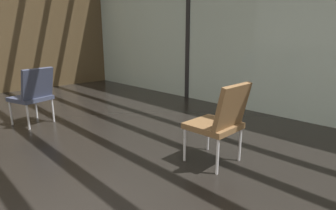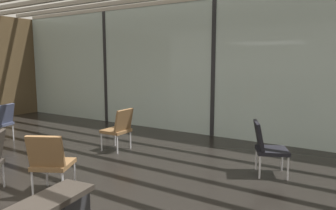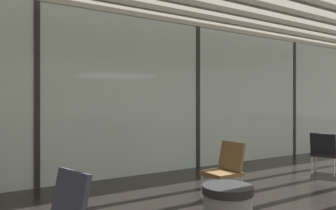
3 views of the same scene
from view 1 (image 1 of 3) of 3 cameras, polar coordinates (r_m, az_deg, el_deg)
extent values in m
cube|color=black|center=(5.92, 4.55, 17.37)|extent=(0.10, 0.12, 3.27)
sphere|color=gray|center=(11.19, 13.73, 17.02)|extent=(2.12, 2.12, 2.12)
sphere|color=black|center=(8.56, 20.70, 19.46)|extent=(0.28, 0.28, 0.28)
sphere|color=black|center=(8.20, 26.69, 19.16)|extent=(0.28, 0.28, 0.28)
cube|color=brown|center=(2.89, 9.51, -4.31)|extent=(0.49, 0.49, 0.06)
cube|color=brown|center=(2.70, 13.45, -0.24)|extent=(0.15, 0.48, 0.44)
cylinder|color=#BCBCC1|center=(3.23, 8.46, -6.25)|extent=(0.03, 0.03, 0.37)
cylinder|color=#BCBCC1|center=(2.92, 3.54, -8.37)|extent=(0.03, 0.03, 0.37)
cylinder|color=#BCBCC1|center=(3.02, 14.95, -8.07)|extent=(0.03, 0.03, 0.37)
cylinder|color=#BCBCC1|center=(2.69, 10.41, -10.66)|extent=(0.03, 0.03, 0.37)
cube|color=#33384C|center=(4.60, -27.04, 1.29)|extent=(0.59, 0.59, 0.06)
cube|color=#33384C|center=(4.38, -25.84, 4.18)|extent=(0.27, 0.50, 0.44)
cylinder|color=#BCBCC1|center=(4.93, -26.11, -0.40)|extent=(0.03, 0.03, 0.37)
cylinder|color=#BCBCC1|center=(4.72, -30.27, -1.51)|extent=(0.03, 0.03, 0.37)
cylinder|color=#BCBCC1|center=(4.60, -23.13, -1.07)|extent=(0.03, 0.03, 0.37)
cylinder|color=#BCBCC1|center=(4.37, -27.46, -2.30)|extent=(0.03, 0.03, 0.37)
camera|label=2|loc=(3.67, 179.19, -6.15)|focal=33.07mm
camera|label=3|loc=(5.07, -62.38, 8.46)|focal=33.81mm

